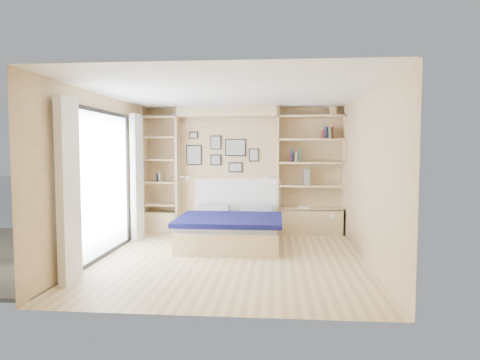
{
  "coord_description": "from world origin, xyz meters",
  "views": [
    {
      "loc": [
        0.68,
        -6.34,
        1.65
      ],
      "look_at": [
        0.05,
        0.9,
        1.14
      ],
      "focal_mm": 32.0,
      "sensor_mm": 36.0,
      "label": 1
    }
  ],
  "objects": [
    {
      "name": "photo_gallery",
      "position": [
        -0.45,
        2.22,
        1.6
      ],
      "size": [
        1.48,
        0.02,
        0.82
      ],
      "color": "black",
      "rests_on": "ground"
    },
    {
      "name": "deck",
      "position": [
        -3.6,
        0.0,
        0.0
      ],
      "size": [
        3.2,
        4.0,
        0.05
      ],
      "primitive_type": "cube",
      "color": "#675C4C",
      "rests_on": "ground"
    },
    {
      "name": "shelf_decor",
      "position": [
        1.22,
        2.07,
        1.72
      ],
      "size": [
        3.57,
        0.23,
        2.03
      ],
      "color": "#B6212D",
      "rests_on": "ground"
    },
    {
      "name": "deck_chair",
      "position": [
        -2.88,
        -0.09,
        0.36
      ],
      "size": [
        0.56,
        0.81,
        0.76
      ],
      "rotation": [
        0.0,
        0.0,
        0.15
      ],
      "color": "tan",
      "rests_on": "ground"
    },
    {
      "name": "ground",
      "position": [
        0.0,
        0.0,
        0.0
      ],
      "size": [
        4.5,
        4.5,
        0.0
      ],
      "primitive_type": "plane",
      "color": "#E3C786",
      "rests_on": "ground"
    },
    {
      "name": "bed",
      "position": [
        -0.11,
        1.11,
        0.28
      ],
      "size": [
        1.75,
        2.21,
        1.07
      ],
      "color": "#D3AF80",
      "rests_on": "ground"
    },
    {
      "name": "room_shell",
      "position": [
        -0.39,
        1.52,
        1.08
      ],
      "size": [
        4.5,
        4.5,
        4.5
      ],
      "color": "#DBB17F",
      "rests_on": "ground"
    },
    {
      "name": "reading_lamps",
      "position": [
        -0.3,
        2.0,
        1.1
      ],
      "size": [
        1.92,
        0.12,
        0.15
      ],
      "color": "silver",
      "rests_on": "ground"
    }
  ]
}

